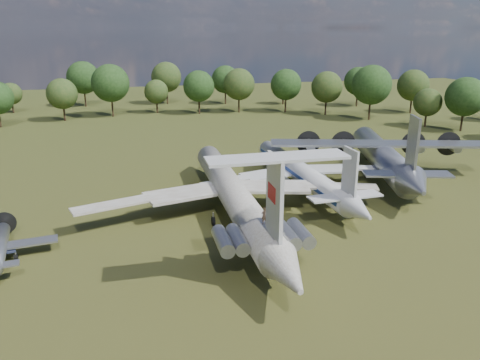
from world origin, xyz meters
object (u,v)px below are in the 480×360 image
object	(u,v)px
il62_airliner	(233,199)
an12_transport	(382,160)
tu104_jet	(301,176)
person_on_il62	(264,216)

from	to	relation	value
il62_airliner	an12_transport	size ratio (longest dim) A/B	1.26
tu104_jet	person_on_il62	bearing A→B (deg)	-121.72
an12_transport	person_on_il62	size ratio (longest dim) A/B	23.07
tu104_jet	il62_airliner	bearing A→B (deg)	-148.10
person_on_il62	il62_airliner	bearing A→B (deg)	-108.77
tu104_jet	an12_transport	bearing A→B (deg)	8.17
tu104_jet	an12_transport	world-z (taller)	an12_transport
tu104_jet	an12_transport	xyz separation A→B (m)	(15.81, 2.93, 0.64)
an12_transport	person_on_il62	distance (m)	39.10
il62_airliner	person_on_il62	world-z (taller)	person_on_il62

